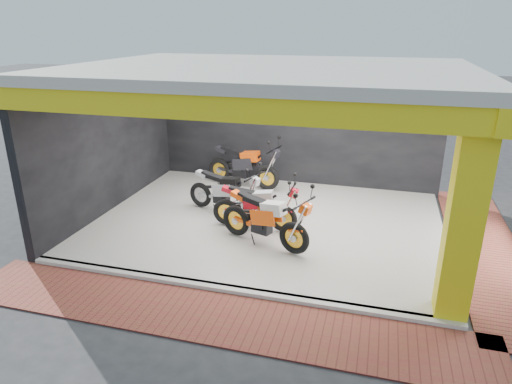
% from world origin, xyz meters
% --- Properties ---
extents(ground, '(80.00, 80.00, 0.00)m').
position_xyz_m(ground, '(0.00, 0.00, 0.00)').
color(ground, '#2D2D30').
rests_on(ground, ground).
extents(showroom_floor, '(8.00, 6.00, 0.10)m').
position_xyz_m(showroom_floor, '(0.00, 2.00, 0.05)').
color(showroom_floor, white).
rests_on(showroom_floor, ground).
extents(showroom_ceiling, '(8.40, 6.40, 0.20)m').
position_xyz_m(showroom_ceiling, '(0.00, 2.00, 3.60)').
color(showroom_ceiling, beige).
rests_on(showroom_ceiling, corner_column).
extents(back_wall, '(8.20, 0.20, 3.50)m').
position_xyz_m(back_wall, '(0.00, 5.10, 1.75)').
color(back_wall, black).
rests_on(back_wall, ground).
extents(left_wall, '(0.20, 6.20, 3.50)m').
position_xyz_m(left_wall, '(-4.10, 2.00, 1.75)').
color(left_wall, black).
rests_on(left_wall, ground).
extents(corner_column, '(0.50, 0.50, 3.50)m').
position_xyz_m(corner_column, '(3.75, -0.75, 1.75)').
color(corner_column, yellow).
rests_on(corner_column, ground).
extents(header_beam_front, '(8.40, 0.30, 0.40)m').
position_xyz_m(header_beam_front, '(0.00, -1.00, 3.30)').
color(header_beam_front, yellow).
rests_on(header_beam_front, corner_column).
extents(header_beam_right, '(0.30, 6.40, 0.40)m').
position_xyz_m(header_beam_right, '(4.00, 2.00, 3.30)').
color(header_beam_right, yellow).
rests_on(header_beam_right, corner_column).
extents(floor_kerb, '(8.00, 0.20, 0.10)m').
position_xyz_m(floor_kerb, '(0.00, -1.02, 0.05)').
color(floor_kerb, white).
rests_on(floor_kerb, ground).
extents(paver_front, '(9.00, 1.40, 0.03)m').
position_xyz_m(paver_front, '(0.00, -1.80, 0.01)').
color(paver_front, brown).
rests_on(paver_front, ground).
extents(paver_right, '(1.40, 7.00, 0.03)m').
position_xyz_m(paver_right, '(4.80, 2.00, 0.01)').
color(paver_right, brown).
rests_on(paver_right, ground).
extents(moto_hero, '(2.45, 1.60, 1.40)m').
position_xyz_m(moto_hero, '(0.92, 0.51, 0.80)').
color(moto_hero, '#FF510A').
rests_on(moto_hero, showroom_floor).
extents(moto_row_a, '(2.11, 0.80, 1.28)m').
position_xyz_m(moto_row_a, '(0.49, 1.47, 0.74)').
color(moto_row_a, red).
rests_on(moto_row_a, showroom_floor).
extents(moto_row_b, '(2.28, 1.32, 1.31)m').
position_xyz_m(moto_row_b, '(-0.51, 2.01, 0.76)').
color(moto_row_b, '#ADB0B5').
rests_on(moto_row_b, showroom_floor).
extents(moto_row_c, '(2.53, 1.35, 1.47)m').
position_xyz_m(moto_row_c, '(-0.53, 4.03, 0.83)').
color(moto_row_c, black).
rests_on(moto_row_c, showroom_floor).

